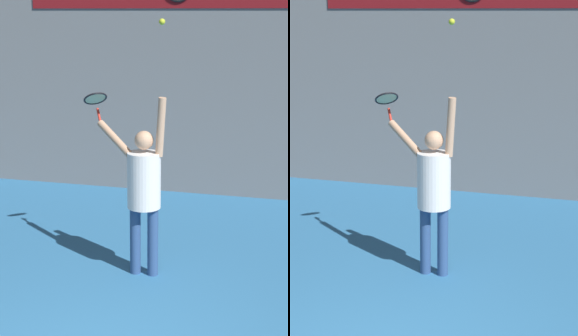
% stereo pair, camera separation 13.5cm
% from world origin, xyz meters
% --- Properties ---
extents(back_wall, '(18.00, 0.10, 5.00)m').
position_xyz_m(back_wall, '(0.00, 6.23, 2.50)').
color(back_wall, slate).
rests_on(back_wall, ground_plane).
extents(tennis_player, '(0.99, 0.64, 2.17)m').
position_xyz_m(tennis_player, '(-0.19, 2.70, 1.11)').
color(tennis_player, '#2D4C7F').
rests_on(tennis_player, ground_plane).
extents(tennis_racket, '(0.40, 0.39, 0.38)m').
position_xyz_m(tennis_racket, '(-0.96, 3.24, 2.02)').
color(tennis_racket, red).
extents(tennis_ball, '(0.07, 0.07, 0.07)m').
position_xyz_m(tennis_ball, '(0.05, 2.59, 2.99)').
color(tennis_ball, '#CCDB2D').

